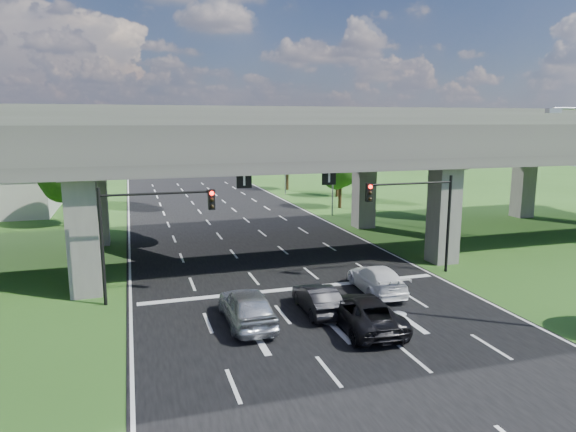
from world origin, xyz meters
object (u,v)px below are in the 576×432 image
signal_left (146,222)px  streetlight_beyond (282,148)px  signal_right (418,207)px  car_trailing (364,312)px  streetlight_far (329,156)px  car_dark (317,299)px  car_white (377,279)px  car_silver (247,306)px

signal_left → streetlight_beyond: 40.30m
signal_right → car_trailing: signal_right is taller
streetlight_beyond → car_trailing: bearing=-101.7°
streetlight_far → car_dark: size_ratio=2.43×
streetlight_beyond → streetlight_far: bearing=-90.0°
streetlight_far → car_white: size_ratio=2.02×
signal_left → streetlight_far: 26.95m
car_trailing → car_white: bearing=-119.4°
streetlight_beyond → car_silver: bearing=-108.7°
car_trailing → streetlight_beyond: bearing=-98.0°
car_silver → signal_left: bearing=-48.5°
signal_left → car_trailing: signal_left is taller
signal_right → car_trailing: (-6.60, -6.60, -3.42)m
signal_left → car_trailing: (9.05, -6.60, -3.42)m
signal_left → streetlight_beyond: streetlight_beyond is taller
car_white → car_trailing: 5.17m
car_silver → car_dark: size_ratio=1.21×
car_trailing → car_silver: bearing=-18.3°
signal_right → streetlight_far: streetlight_far is taller
streetlight_far → streetlight_beyond: bearing=90.0°
streetlight_beyond → car_silver: (-13.78, -40.67, -4.96)m
signal_right → streetlight_beyond: bearing=86.4°
signal_right → car_trailing: bearing=-135.0°
signal_right → streetlight_far: 20.25m
streetlight_beyond → car_dark: streetlight_beyond is taller
streetlight_far → car_trailing: (-8.87, -26.65, -5.08)m
signal_left → car_white: 12.57m
signal_right → car_silver: size_ratio=1.20×
signal_left → car_silver: (4.14, -4.61, -3.30)m
signal_left → streetlight_far: (17.92, 20.06, 1.66)m
signal_right → car_dark: 9.59m
signal_right → streetlight_beyond: (2.27, 36.06, 1.66)m
car_dark → car_trailing: car_trailing is taller
streetlight_beyond → car_dark: bearing=-104.2°
car_silver → car_trailing: car_silver is taller
signal_left → car_white: signal_left is taller
signal_right → car_silver: bearing=-158.2°
signal_left → car_dark: size_ratio=1.46×
signal_right → car_dark: size_ratio=1.46×
signal_left → car_trailing: 11.71m
car_silver → car_dark: bearing=-173.0°
signal_right → streetlight_beyond: streetlight_beyond is taller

